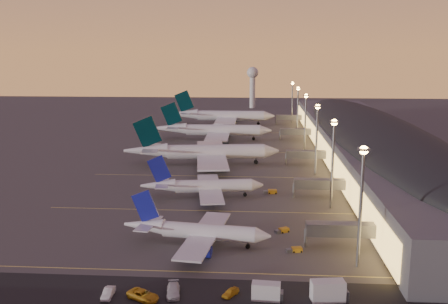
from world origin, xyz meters
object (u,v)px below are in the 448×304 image
airliner_wide_near (202,152)px  service_van_d (231,292)px  airliner_narrow_south (196,231)px  airliner_narrow_north (203,186)px  baggage_tug_c (271,192)px  catering_truck_a (330,291)px  baggage_tug_b (282,230)px  airliner_wide_far (221,116)px  airliner_wide_mid (213,130)px  service_van_b (143,295)px  catering_truck_b (268,292)px  radar_tower (253,80)px  service_van_a (108,293)px  baggage_tug_a (295,250)px  service_van_c (173,290)px

airliner_wide_near → service_van_d: size_ratio=15.40×
airliner_narrow_south → service_van_d: size_ratio=8.80×
airliner_narrow_north → airliner_wide_near: bearing=88.0°
baggage_tug_c → catering_truck_a: catering_truck_a is taller
airliner_wide_near → baggage_tug_b: airliner_wide_near is taller
catering_truck_a → airliner_wide_far: bearing=91.1°
airliner_wide_mid → baggage_tug_b: 134.91m
airliner_wide_near → airliner_wide_mid: 57.12m
airliner_wide_mid → service_van_b: (2.56, -168.00, -4.11)m
airliner_narrow_north → catering_truck_b: size_ratio=6.50×
airliner_narrow_south → catering_truck_a: 37.12m
airliner_wide_near → baggage_tug_c: bearing=-63.4°
airliner_narrow_north → airliner_wide_near: size_ratio=0.61×
airliner_wide_mid → service_van_d: (18.36, -165.41, -4.30)m
baggage_tug_c → catering_truck_b: 69.64m
service_van_b → catering_truck_b: bearing=-55.5°
airliner_narrow_north → airliner_wide_near: 45.68m
baggage_tug_b → service_van_d: bearing=-140.2°
service_van_b → radar_tower: bearing=27.6°
service_van_a → service_van_b: bearing=-5.9°
airliner_narrow_south → baggage_tug_a: airliner_narrow_south is taller
airliner_wide_near → service_van_b: bearing=-96.2°
airliner_narrow_south → airliner_wide_far: 195.78m
baggage_tug_c → radar_tower: bearing=87.7°
airliner_narrow_north → baggage_tug_c: bearing=6.6°
airliner_narrow_south → radar_tower: size_ratio=1.09×
airliner_narrow_south → catering_truck_b: (16.27, -25.42, -1.77)m
catering_truck_a → service_van_b: 33.94m
baggage_tug_b → airliner_narrow_south: bearing=172.6°
catering_truck_a → catering_truck_b: (-11.22, -0.52, -0.26)m
catering_truck_b → baggage_tug_c: bearing=92.6°
baggage_tug_b → service_van_d: (-11.10, -33.83, 0.19)m
radar_tower → service_van_c: 315.91m
baggage_tug_b → baggage_tug_c: size_ratio=0.90×
baggage_tug_b → airliner_wide_near: bearing=78.8°
airliner_narrow_north → service_van_c: size_ratio=6.36×
airliner_wide_near → baggage_tug_a: 92.05m
service_van_c → service_van_d: bearing=-6.5°
airliner_narrow_north → baggage_tug_b: bearing=-59.8°
airliner_wide_near → service_van_c: airliner_wide_near is taller
airliner_narrow_south → service_van_a: size_ratio=7.40×
baggage_tug_b → service_van_b: size_ratio=0.61×
baggage_tug_b → service_van_c: bearing=-154.5°
baggage_tug_b → service_van_a: bearing=-165.1°
service_van_a → service_van_d: (22.47, 2.05, -0.10)m
radar_tower → service_van_a: radar_tower is taller
airliner_narrow_south → service_van_c: (-1.22, -24.80, -2.40)m
airliner_wide_mid → catering_truck_b: (25.20, -166.40, -3.48)m
radar_tower → baggage_tug_b: (11.15, -280.83, -21.37)m
airliner_narrow_north → baggage_tug_a: bearing=-66.7°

